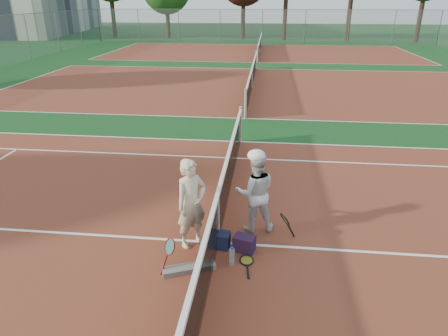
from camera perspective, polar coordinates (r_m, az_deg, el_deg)
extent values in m
plane|color=#103A16|center=(7.31, -0.85, -10.64)|extent=(130.00, 130.00, 0.00)
cube|color=maroon|center=(7.30, -0.85, -10.62)|extent=(23.77, 10.97, 0.01)
cube|color=maroon|center=(19.95, 4.01, 11.43)|extent=(23.77, 10.97, 0.01)
cube|color=maroon|center=(33.27, 5.10, 16.15)|extent=(23.77, 10.97, 0.01)
imported|color=beige|center=(6.89, -4.67, -5.11)|extent=(0.69, 0.70, 1.62)
imported|color=silver|center=(7.36, 4.47, -3.50)|extent=(0.84, 0.71, 1.54)
cube|color=black|center=(7.13, -0.68, -10.24)|extent=(0.39, 0.28, 0.29)
cube|color=black|center=(7.04, 2.91, -10.74)|extent=(0.41, 0.33, 0.29)
cube|color=slate|center=(6.66, -5.02, -14.09)|extent=(0.87, 0.51, 0.09)
cylinder|color=#A9C1D7|center=(6.70, 1.16, -12.58)|extent=(0.09, 0.09, 0.30)
cylinder|color=#382314|center=(47.30, -15.60, 20.69)|extent=(0.44, 0.44, 5.19)
cylinder|color=#382314|center=(45.25, -8.05, 20.62)|extent=(0.44, 0.44, 4.30)
cylinder|color=#382314|center=(44.42, 2.76, 21.19)|extent=(0.44, 0.44, 4.97)
cylinder|color=#382314|center=(43.76, 8.77, 21.59)|extent=(0.44, 0.44, 5.97)
cylinder|color=#382314|center=(43.90, 17.50, 20.49)|extent=(0.44, 0.44, 5.41)
cylinder|color=#382314|center=(45.33, 26.26, 19.11)|extent=(0.44, 0.44, 5.08)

